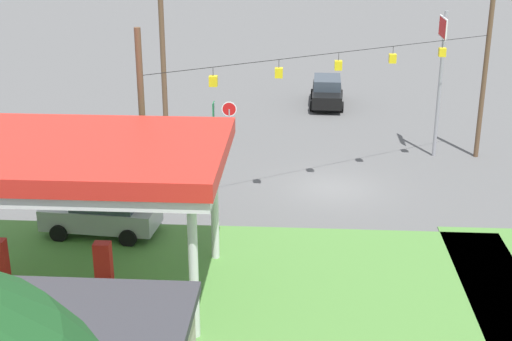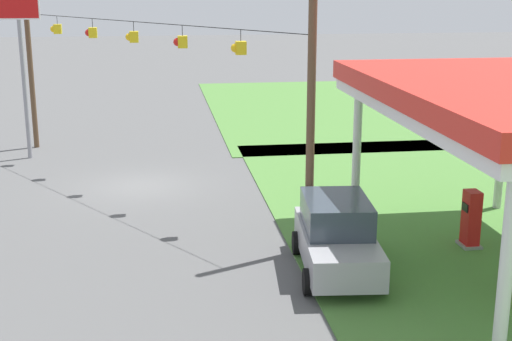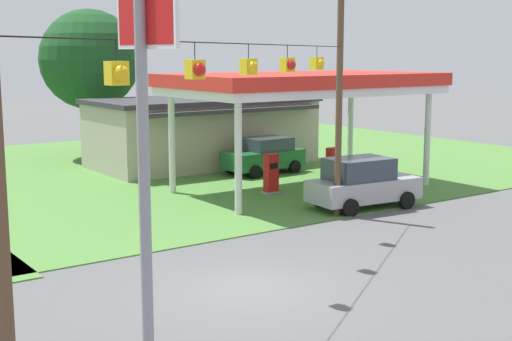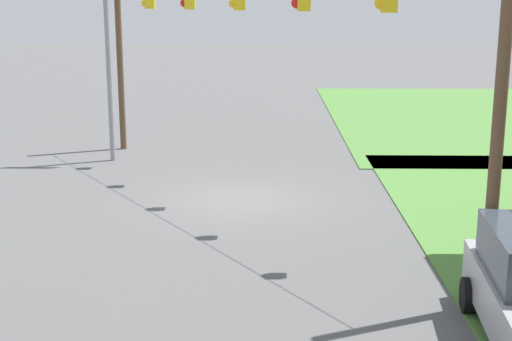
{
  "view_description": "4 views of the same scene",
  "coord_description": "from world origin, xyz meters",
  "px_view_note": "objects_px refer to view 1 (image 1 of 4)",
  "views": [
    {
      "loc": [
        1.59,
        30.39,
        11.93
      ],
      "look_at": [
        3.38,
        2.53,
        1.72
      ],
      "focal_mm": 50.0,
      "sensor_mm": 36.0,
      "label": 1
    },
    {
      "loc": [
        26.75,
        0.73,
        7.63
      ],
      "look_at": [
        5.4,
        3.74,
        1.91
      ],
      "focal_mm": 50.0,
      "sensor_mm": 36.0,
      "label": 2
    },
    {
      "loc": [
        -10.04,
        -14.46,
        6.02
      ],
      "look_at": [
        2.07,
        2.6,
        2.56
      ],
      "focal_mm": 50.0,
      "sensor_mm": 36.0,
      "label": 3
    },
    {
      "loc": [
        20.32,
        0.86,
        5.68
      ],
      "look_at": [
        1.58,
        0.48,
        1.27
      ],
      "focal_mm": 50.0,
      "sensor_mm": 36.0,
      "label": 4
    }
  ],
  "objects_px": {
    "car_on_crossroad": "(327,91)",
    "route_sign": "(214,115)",
    "fuel_pump_near": "(104,268)",
    "stop_sign_overhead": "(441,58)",
    "fuel_pump_far": "(0,265)",
    "utility_pole_main": "(161,38)",
    "stop_sign_roadside": "(229,114)",
    "gas_station_canopy": "(39,157)",
    "car_at_pumps_front": "(103,210)"
  },
  "relations": [
    {
      "from": "car_on_crossroad",
      "to": "route_sign",
      "type": "relative_size",
      "value": 2.16
    },
    {
      "from": "fuel_pump_near",
      "to": "stop_sign_overhead",
      "type": "height_order",
      "value": "stop_sign_overhead"
    },
    {
      "from": "fuel_pump_far",
      "to": "utility_pole_main",
      "type": "relative_size",
      "value": 0.17
    },
    {
      "from": "stop_sign_roadside",
      "to": "fuel_pump_near",
      "type": "bearing_deg",
      "value": -99.64
    },
    {
      "from": "gas_station_canopy",
      "to": "fuel_pump_near",
      "type": "xyz_separation_m",
      "value": [
        -1.76,
        -0.0,
        -3.82
      ]
    },
    {
      "from": "car_at_pumps_front",
      "to": "route_sign",
      "type": "relative_size",
      "value": 1.91
    },
    {
      "from": "fuel_pump_far",
      "to": "fuel_pump_near",
      "type": "bearing_deg",
      "value": 180.0
    },
    {
      "from": "utility_pole_main",
      "to": "stop_sign_overhead",
      "type": "bearing_deg",
      "value": 172.39
    },
    {
      "from": "utility_pole_main",
      "to": "car_on_crossroad",
      "type": "bearing_deg",
      "value": -138.57
    },
    {
      "from": "stop_sign_overhead",
      "to": "utility_pole_main",
      "type": "height_order",
      "value": "utility_pole_main"
    },
    {
      "from": "fuel_pump_near",
      "to": "stop_sign_roadside",
      "type": "bearing_deg",
      "value": -99.64
    },
    {
      "from": "fuel_pump_far",
      "to": "utility_pole_main",
      "type": "distance_m",
      "value": 17.5
    },
    {
      "from": "car_on_crossroad",
      "to": "fuel_pump_near",
      "type": "bearing_deg",
      "value": -16.45
    },
    {
      "from": "route_sign",
      "to": "stop_sign_overhead",
      "type": "bearing_deg",
      "value": 175.2
    },
    {
      "from": "fuel_pump_near",
      "to": "car_at_pumps_front",
      "type": "bearing_deg",
      "value": -74.74
    },
    {
      "from": "fuel_pump_near",
      "to": "stop_sign_roadside",
      "type": "relative_size",
      "value": 0.7
    },
    {
      "from": "gas_station_canopy",
      "to": "car_on_crossroad",
      "type": "xyz_separation_m",
      "value": [
        -9.84,
        -24.68,
        -3.73
      ]
    },
    {
      "from": "route_sign",
      "to": "utility_pole_main",
      "type": "height_order",
      "value": "utility_pole_main"
    },
    {
      "from": "car_at_pumps_front",
      "to": "car_on_crossroad",
      "type": "relative_size",
      "value": 0.88
    },
    {
      "from": "fuel_pump_far",
      "to": "route_sign",
      "type": "bearing_deg",
      "value": -108.74
    },
    {
      "from": "car_on_crossroad",
      "to": "route_sign",
      "type": "xyz_separation_m",
      "value": [
        6.28,
        8.98,
        0.79
      ]
    },
    {
      "from": "car_on_crossroad",
      "to": "route_sign",
      "type": "height_order",
      "value": "route_sign"
    },
    {
      "from": "gas_station_canopy",
      "to": "fuel_pump_far",
      "type": "bearing_deg",
      "value": -0.05
    },
    {
      "from": "car_at_pumps_front",
      "to": "stop_sign_overhead",
      "type": "height_order",
      "value": "stop_sign_overhead"
    },
    {
      "from": "fuel_pump_near",
      "to": "stop_sign_roadside",
      "type": "height_order",
      "value": "stop_sign_roadside"
    },
    {
      "from": "stop_sign_roadside",
      "to": "route_sign",
      "type": "height_order",
      "value": "stop_sign_roadside"
    },
    {
      "from": "fuel_pump_near",
      "to": "car_at_pumps_front",
      "type": "relative_size",
      "value": 0.38
    },
    {
      "from": "fuel_pump_far",
      "to": "stop_sign_roadside",
      "type": "xyz_separation_m",
      "value": [
        -6.16,
        -15.51,
        0.98
      ]
    },
    {
      "from": "gas_station_canopy",
      "to": "fuel_pump_near",
      "type": "distance_m",
      "value": 4.21
    },
    {
      "from": "gas_station_canopy",
      "to": "car_at_pumps_front",
      "type": "height_order",
      "value": "gas_station_canopy"
    },
    {
      "from": "gas_station_canopy",
      "to": "car_on_crossroad",
      "type": "height_order",
      "value": "gas_station_canopy"
    },
    {
      "from": "fuel_pump_far",
      "to": "car_on_crossroad",
      "type": "relative_size",
      "value": 0.34
    },
    {
      "from": "fuel_pump_far",
      "to": "car_at_pumps_front",
      "type": "bearing_deg",
      "value": -118.18
    },
    {
      "from": "route_sign",
      "to": "stop_sign_roadside",
      "type": "bearing_deg",
      "value": 167.58
    },
    {
      "from": "gas_station_canopy",
      "to": "fuel_pump_near",
      "type": "bearing_deg",
      "value": -179.95
    },
    {
      "from": "gas_station_canopy",
      "to": "stop_sign_roadside",
      "type": "height_order",
      "value": "gas_station_canopy"
    },
    {
      "from": "fuel_pump_far",
      "to": "stop_sign_overhead",
      "type": "distance_m",
      "value": 22.73
    },
    {
      "from": "fuel_pump_near",
      "to": "fuel_pump_far",
      "type": "height_order",
      "value": "same"
    },
    {
      "from": "car_at_pumps_front",
      "to": "fuel_pump_near",
      "type": "bearing_deg",
      "value": 110.6
    },
    {
      "from": "utility_pole_main",
      "to": "gas_station_canopy",
      "type": "bearing_deg",
      "value": 87.47
    },
    {
      "from": "car_at_pumps_front",
      "to": "utility_pole_main",
      "type": "xyz_separation_m",
      "value": [
        -0.16,
        -12.28,
        4.61
      ]
    },
    {
      "from": "stop_sign_overhead",
      "to": "route_sign",
      "type": "relative_size",
      "value": 3.08
    },
    {
      "from": "gas_station_canopy",
      "to": "route_sign",
      "type": "distance_m",
      "value": 16.36
    },
    {
      "from": "stop_sign_overhead",
      "to": "route_sign",
      "type": "distance_m",
      "value": 11.98
    },
    {
      "from": "stop_sign_overhead",
      "to": "utility_pole_main",
      "type": "distance_m",
      "value": 14.42
    },
    {
      "from": "stop_sign_overhead",
      "to": "utility_pole_main",
      "type": "xyz_separation_m",
      "value": [
        14.28,
        -1.91,
        0.55
      ]
    },
    {
      "from": "fuel_pump_near",
      "to": "car_on_crossroad",
      "type": "distance_m",
      "value": 25.96
    },
    {
      "from": "car_on_crossroad",
      "to": "stop_sign_roadside",
      "type": "height_order",
      "value": "stop_sign_roadside"
    },
    {
      "from": "car_on_crossroad",
      "to": "route_sign",
      "type": "bearing_deg",
      "value": -33.29
    },
    {
      "from": "stop_sign_roadside",
      "to": "utility_pole_main",
      "type": "distance_m",
      "value": 5.4
    }
  ]
}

